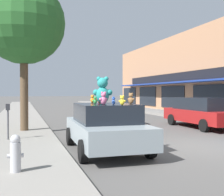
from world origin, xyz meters
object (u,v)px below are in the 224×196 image
at_px(plush_art_car, 106,126).
at_px(parking_meter, 8,117).
at_px(teddy_bear_red, 100,98).
at_px(teddy_bear_blue, 114,101).
at_px(teddy_bear_yellow, 122,100).
at_px(parked_car_far_center, 202,112).
at_px(teddy_bear_green, 95,100).
at_px(street_tree, 24,23).
at_px(teddy_bear_pink, 103,98).
at_px(teddy_bear_brown, 131,99).
at_px(teddy_bear_giant, 103,91).
at_px(teddy_bear_orange, 92,99).
at_px(fire_hydrant, 16,153).

distance_m(plush_art_car, parking_meter, 3.73).
distance_m(plush_art_car, teddy_bear_red, 0.98).
relative_size(teddy_bear_red, teddy_bear_blue, 1.39).
relative_size(teddy_bear_yellow, teddy_bear_blue, 1.16).
bearing_deg(parked_car_far_center, teddy_bear_red, -150.98).
height_order(teddy_bear_green, teddy_bear_blue, teddy_bear_blue).
xyz_separation_m(plush_art_car, street_tree, (-2.39, 4.65, 4.09)).
distance_m(teddy_bear_blue, street_tree, 6.67).
distance_m(teddy_bear_pink, teddy_bear_blue, 0.30).
xyz_separation_m(teddy_bear_brown, parked_car_far_center, (5.66, 4.37, -0.80)).
bearing_deg(teddy_bear_pink, teddy_bear_blue, 152.87).
distance_m(teddy_bear_giant, teddy_bear_green, 0.42).
bearing_deg(street_tree, teddy_bear_brown, -58.06).
xyz_separation_m(teddy_bear_red, street_tree, (-2.32, 4.18, 3.24)).
bearing_deg(parking_meter, street_tree, 76.51).
height_order(teddy_bear_pink, teddy_bear_orange, teddy_bear_pink).
bearing_deg(teddy_bear_brown, fire_hydrant, 85.83).
bearing_deg(street_tree, teddy_bear_green, -66.17).
relative_size(teddy_bear_brown, parked_car_far_center, 0.07).
xyz_separation_m(teddy_bear_orange, parked_car_far_center, (6.58, 3.15, -0.77)).
xyz_separation_m(teddy_bear_giant, teddy_bear_pink, (-0.17, -0.70, -0.23)).
distance_m(plush_art_car, teddy_bear_brown, 1.17).
xyz_separation_m(fire_hydrant, parking_meter, (-0.35, 4.39, 0.41)).
height_order(parked_car_far_center, fire_hydrant, parked_car_far_center).
relative_size(teddy_bear_pink, teddy_bear_orange, 1.37).
bearing_deg(teddy_bear_brown, teddy_bear_green, 40.20).
bearing_deg(teddy_bear_green, parking_meter, -43.21).
height_order(plush_art_car, teddy_bear_blue, teddy_bear_blue).
distance_m(teddy_bear_giant, parking_meter, 3.72).
xyz_separation_m(teddy_bear_giant, teddy_bear_orange, (-0.14, 0.76, -0.28)).
height_order(teddy_bear_yellow, fire_hydrant, teddy_bear_yellow).
bearing_deg(parking_meter, plush_art_car, -37.60).
bearing_deg(parked_car_far_center, plush_art_car, -147.64).
bearing_deg(teddy_bear_yellow, teddy_bear_pink, -13.83).
xyz_separation_m(teddy_bear_green, fire_hydrant, (-2.27, -2.11, -1.04)).
bearing_deg(parked_car_far_center, fire_hydrant, -145.58).
height_order(teddy_bear_giant, street_tree, street_tree).
xyz_separation_m(teddy_bear_green, teddy_bear_blue, (0.40, -0.62, 0.00)).
relative_size(plush_art_car, teddy_bear_orange, 14.99).
relative_size(teddy_bear_yellow, parked_car_far_center, 0.06).
bearing_deg(teddy_bear_orange, parking_meter, 29.07).
height_order(teddy_bear_yellow, teddy_bear_blue, teddy_bear_yellow).
xyz_separation_m(teddy_bear_green, teddy_bear_orange, (0.13, 0.89, 0.02)).
bearing_deg(teddy_bear_orange, teddy_bear_giant, 156.50).
bearing_deg(parked_car_far_center, street_tree, 176.04).
distance_m(teddy_bear_pink, parking_meter, 4.00).
height_order(teddy_bear_pink, teddy_bear_brown, teddy_bear_pink).
bearing_deg(teddy_bear_giant, plush_art_car, 137.17).
distance_m(teddy_bear_brown, teddy_bear_orange, 1.52).
distance_m(teddy_bear_green, teddy_bear_red, 0.54).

